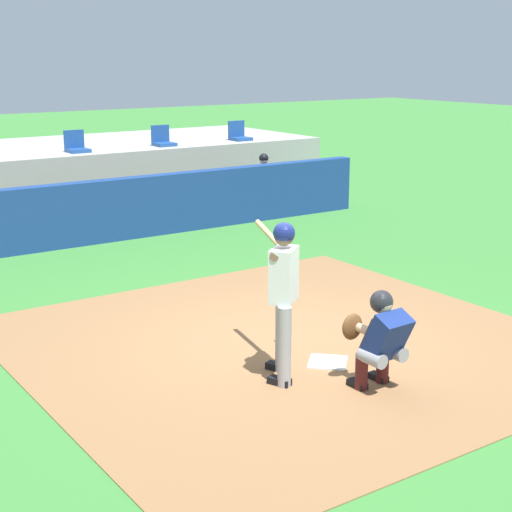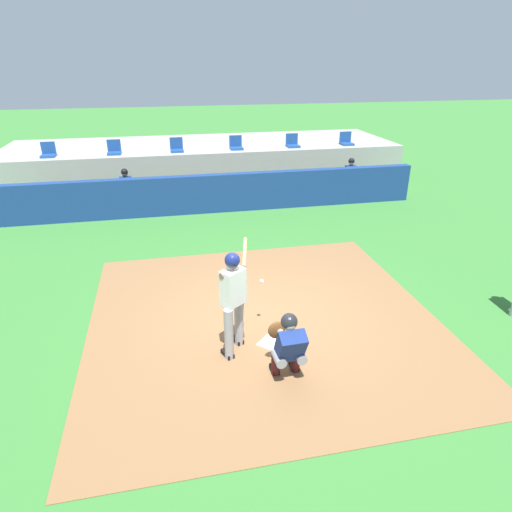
% 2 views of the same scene
% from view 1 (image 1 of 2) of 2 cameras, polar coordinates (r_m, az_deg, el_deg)
% --- Properties ---
extents(ground_plane, '(80.00, 80.00, 0.00)m').
position_cam_1_polar(ground_plane, '(10.09, 2.26, -6.33)').
color(ground_plane, '#387A33').
extents(dirt_infield, '(6.40, 6.40, 0.01)m').
position_cam_1_polar(dirt_infield, '(10.08, 2.26, -6.30)').
color(dirt_infield, olive).
rests_on(dirt_infield, ground).
extents(home_plate, '(0.62, 0.62, 0.02)m').
position_cam_1_polar(home_plate, '(9.49, 5.17, -7.59)').
color(home_plate, white).
rests_on(home_plate, dirt_infield).
extents(batter_at_plate, '(0.68, 1.38, 1.80)m').
position_cam_1_polar(batter_at_plate, '(8.73, 1.94, -2.47)').
color(batter_at_plate, '#99999E').
rests_on(batter_at_plate, ground).
extents(catcher_crouched, '(0.49, 1.84, 1.13)m').
position_cam_1_polar(catcher_crouched, '(8.68, 8.80, -5.73)').
color(catcher_crouched, gray).
rests_on(catcher_crouched, ground).
extents(dugout_wall, '(13.00, 0.30, 1.20)m').
position_cam_1_polar(dugout_wall, '(15.44, -12.27, 2.99)').
color(dugout_wall, navy).
rests_on(dugout_wall, ground).
extents(dugout_bench, '(11.80, 0.44, 0.45)m').
position_cam_1_polar(dugout_bench, '(16.42, -13.54, 2.26)').
color(dugout_bench, olive).
rests_on(dugout_bench, ground).
extents(dugout_player_1, '(0.49, 0.70, 1.30)m').
position_cam_1_polar(dugout_player_1, '(18.46, 0.78, 5.39)').
color(dugout_player_1, '#939399').
rests_on(dugout_player_1, ground).
extents(stands_platform, '(15.00, 4.40, 1.40)m').
position_cam_1_polar(stands_platform, '(19.51, -17.25, 5.32)').
color(stands_platform, '#9E9E99').
rests_on(stands_platform, ground).
extents(stadium_seat_3, '(0.46, 0.46, 0.48)m').
position_cam_1_polar(stadium_seat_3, '(18.33, -12.75, 7.70)').
color(stadium_seat_3, '#1E478C').
rests_on(stadium_seat_3, stands_platform).
extents(stadium_seat_4, '(0.46, 0.46, 0.48)m').
position_cam_1_polar(stadium_seat_4, '(19.24, -6.70, 8.25)').
color(stadium_seat_4, '#1E478C').
rests_on(stadium_seat_4, stands_platform).
extents(stadium_seat_5, '(0.46, 0.46, 0.48)m').
position_cam_1_polar(stadium_seat_5, '(20.33, -1.23, 8.67)').
color(stadium_seat_5, '#1E478C').
rests_on(stadium_seat_5, stands_platform).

